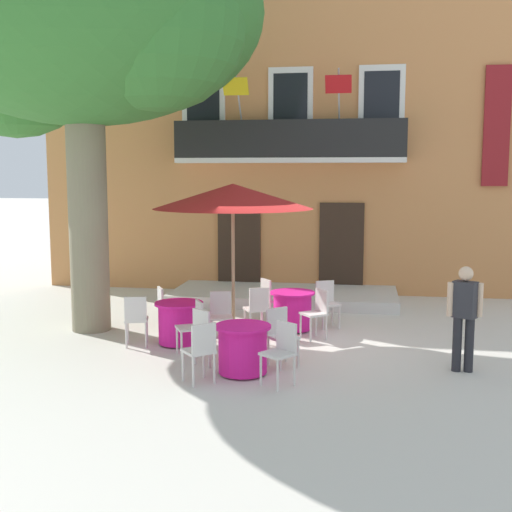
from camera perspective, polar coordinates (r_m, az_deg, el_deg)
ground_plane at (r=11.75m, az=3.73°, el=-7.73°), size 120.00×120.00×0.00m
building_facade at (r=18.38m, az=3.74°, el=9.51°), size 13.00×5.09×7.50m
entrance_step_platform at (r=15.55m, az=2.48°, el=-3.51°), size 5.30×2.26×0.25m
plane_tree at (r=13.20m, az=-15.34°, el=19.02°), size 6.93×6.08×7.97m
cafe_table_near_tree at (r=11.72m, az=-6.75°, el=-5.82°), size 0.86×0.86×0.76m
cafe_chair_near_tree_0 at (r=11.79m, az=-3.10°, el=-5.02°), size 0.50×0.50×0.91m
cafe_chair_near_tree_1 at (r=12.39m, az=-7.88°, el=-4.47°), size 0.54×0.54×0.91m
cafe_chair_near_tree_2 at (r=11.64m, az=-10.47°, el=-5.29°), size 0.50×0.50×0.91m
cafe_chair_near_tree_3 at (r=11.00m, az=-5.50°, el=-5.95°), size 0.54×0.54×0.91m
cafe_table_middle at (r=9.96m, az=-1.17°, el=-8.14°), size 0.86×0.86×0.76m
cafe_chair_middle_0 at (r=10.42m, az=-4.36°, el=-6.69°), size 0.56×0.56×0.91m
cafe_chair_middle_1 at (r=9.52m, az=-4.87°, el=-8.05°), size 0.56×0.56×0.91m
cafe_chair_middle_2 at (r=9.45m, az=2.24°, el=-8.14°), size 0.56×0.56×0.91m
cafe_chair_middle_3 at (r=10.38m, az=2.17°, el=-6.72°), size 0.56×0.56×0.91m
cafe_table_front at (r=12.67m, az=3.21°, el=-4.78°), size 0.86×0.86×0.76m
cafe_chair_front_0 at (r=12.31m, az=0.10°, el=-4.47°), size 0.54×0.54×0.91m
cafe_chair_front_1 at (r=12.06m, az=5.37°, el=-4.75°), size 0.56×0.56×0.91m
cafe_chair_front_2 at (r=12.99m, az=6.21°, el=-3.89°), size 0.54×0.54×0.91m
cafe_chair_front_3 at (r=13.24m, az=1.26°, el=-3.63°), size 0.56×0.56×0.91m
cafe_umbrella at (r=11.76m, az=-2.04°, el=5.20°), size 2.90×2.90×2.85m
pedestrian_near_entrance at (r=10.46m, az=17.79°, el=-4.74°), size 0.53×0.36×1.64m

